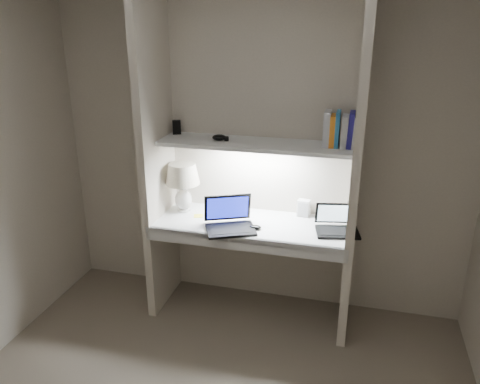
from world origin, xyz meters
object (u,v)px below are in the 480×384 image
(speaker, at_px, (304,208))
(book_row, at_px, (340,130))
(laptop_netbook, at_px, (337,225))
(laptop_main, at_px, (229,221))
(table_lamp, at_px, (183,179))

(speaker, xyz_separation_m, book_row, (0.23, -0.09, 0.65))
(speaker, height_order, book_row, book_row)
(laptop_netbook, xyz_separation_m, speaker, (-0.27, 0.21, 0.02))
(laptop_main, xyz_separation_m, book_row, (0.73, 0.27, 0.66))
(table_lamp, relative_size, laptop_netbook, 1.14)
(laptop_main, xyz_separation_m, speaker, (0.49, 0.36, 0.01))
(speaker, distance_m, book_row, 0.69)
(table_lamp, distance_m, laptop_netbook, 1.22)
(table_lamp, relative_size, book_row, 1.60)
(speaker, bearing_deg, laptop_netbook, -30.80)
(laptop_main, distance_m, laptop_netbook, 0.77)
(speaker, bearing_deg, book_row, -13.52)
(laptop_main, bearing_deg, laptop_netbook, -13.85)
(laptop_main, relative_size, book_row, 1.78)
(laptop_main, distance_m, speaker, 0.61)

